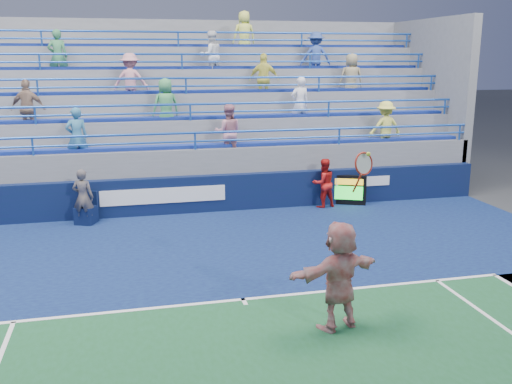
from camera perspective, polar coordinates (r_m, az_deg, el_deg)
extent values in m
plane|color=#333538|center=(11.06, -1.29, -10.79)|extent=(120.00, 120.00, 0.00)
cube|color=#0E1649|center=(13.06, -3.32, -6.88)|extent=(18.00, 8.40, 0.02)
cube|color=white|center=(11.05, -1.29, -10.68)|extent=(11.00, 0.10, 0.01)
cube|color=white|center=(10.96, -1.18, -10.89)|extent=(0.08, 0.30, 0.01)
cube|color=#0A1938|center=(16.98, -5.89, -0.21)|extent=(18.00, 0.30, 1.10)
cube|color=white|center=(16.72, -9.22, -0.36)|extent=(3.60, 0.02, 0.45)
cube|color=white|center=(18.18, 10.64, 1.03)|extent=(1.80, 0.02, 0.30)
cube|color=slate|center=(19.84, -7.01, 1.75)|extent=(18.00, 5.60, 1.10)
cube|color=slate|center=(19.76, -7.04, 2.81)|extent=(18.00, 5.60, 1.85)
cube|color=#162E98|center=(17.30, -6.26, 4.60)|extent=(17.40, 0.45, 0.10)
cylinder|color=blue|center=(16.84, -6.12, 5.91)|extent=(18.00, 0.07, 0.07)
cube|color=slate|center=(20.19, -7.23, 4.11)|extent=(18.00, 4.60, 2.60)
cube|color=#162E98|center=(18.19, -6.72, 7.40)|extent=(17.40, 0.45, 0.10)
cylinder|color=blue|center=(17.75, -6.60, 8.71)|extent=(18.00, 0.07, 0.07)
cube|color=slate|center=(20.63, -7.42, 5.36)|extent=(18.00, 3.60, 3.35)
cube|color=#162E98|center=(19.12, -7.14, 9.93)|extent=(17.40, 0.45, 0.10)
cylinder|color=blue|center=(18.70, -7.04, 11.24)|extent=(18.00, 0.07, 0.07)
cube|color=slate|center=(21.07, -7.59, 6.55)|extent=(18.00, 2.60, 4.10)
cube|color=#162E98|center=(20.08, -7.52, 12.23)|extent=(17.40, 0.45, 0.10)
cylinder|color=blue|center=(19.68, -7.44, 13.52)|extent=(18.00, 0.07, 0.07)
cube|color=slate|center=(21.52, -7.76, 7.69)|extent=(18.00, 1.60, 4.85)
cube|color=#162E98|center=(21.07, -7.88, 14.31)|extent=(17.40, 0.45, 0.10)
cylinder|color=blue|center=(20.69, -7.81, 15.58)|extent=(18.00, 0.07, 0.07)
imported|color=#324C97|center=(21.14, 5.99, 13.36)|extent=(1.18, 0.80, 1.70)
imported|color=teal|center=(17.17, -17.47, 5.27)|extent=(0.69, 0.52, 1.70)
imported|color=#EBE55B|center=(19.57, 0.81, 11.23)|extent=(1.07, 0.68, 1.70)
imported|color=#C88194|center=(17.41, -2.80, 5.98)|extent=(0.93, 0.79, 1.70)
imported|color=#EBE95B|center=(19.03, 12.79, 6.30)|extent=(1.11, 0.66, 1.70)
imported|color=#3B8351|center=(20.06, -19.20, 12.70)|extent=(0.64, 0.43, 1.70)
imported|color=#F2FB61|center=(21.46, -1.19, 15.43)|extent=(0.86, 0.59, 1.70)
imported|color=white|center=(18.92, 4.41, 8.84)|extent=(0.66, 0.47, 1.70)
imported|color=white|center=(20.21, -4.52, 13.39)|extent=(0.96, 0.83, 1.70)
imported|color=#459958|center=(18.08, -9.00, 8.50)|extent=(0.93, 0.71, 1.70)
imported|color=#9B8D67|center=(20.56, 9.49, 11.16)|extent=(0.90, 0.65, 1.70)
imported|color=#917361|center=(18.23, -21.83, 7.75)|extent=(1.05, 0.59, 1.70)
imported|color=pink|center=(18.99, -12.42, 10.85)|extent=(1.19, 0.81, 1.70)
cube|color=black|center=(17.97, 8.80, 0.21)|extent=(1.31, 0.68, 0.94)
cube|color=gold|center=(17.83, 8.93, 1.03)|extent=(1.16, 0.02, 0.19)
cube|color=#19E533|center=(17.91, 8.89, -0.07)|extent=(1.16, 0.02, 0.42)
cube|color=#0B1638|center=(16.47, -16.62, -2.23)|extent=(0.66, 0.66, 0.50)
cube|color=#0B1638|center=(16.57, -16.69, -0.54)|extent=(0.48, 0.26, 0.39)
imported|color=silver|center=(9.76, 8.34, -8.29)|extent=(1.85, 1.03, 1.90)
torus|color=#A22014|center=(9.37, 10.72, 2.80)|extent=(0.39, 0.22, 0.38)
cylinder|color=#A22014|center=(9.39, 10.08, 0.89)|extent=(0.09, 0.22, 0.34)
sphere|color=#CAD932|center=(9.31, 11.17, 3.75)|extent=(0.07, 0.07, 0.07)
imported|color=#141C38|center=(16.21, -16.91, -0.51)|extent=(0.66, 0.53, 1.58)
imported|color=red|center=(17.51, 6.76, 0.88)|extent=(0.82, 0.69, 1.51)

